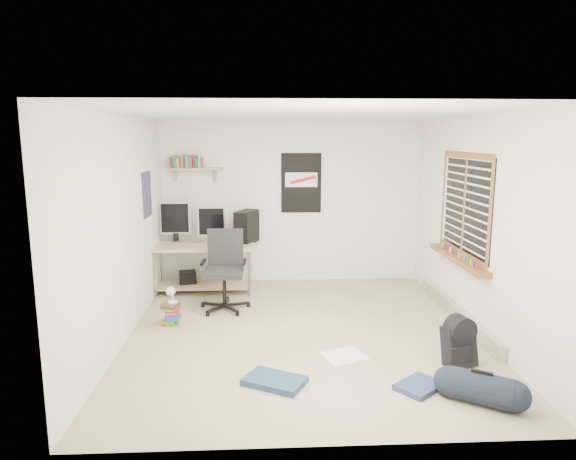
{
  "coord_description": "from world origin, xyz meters",
  "views": [
    {
      "loc": [
        -0.46,
        -5.67,
        2.26
      ],
      "look_at": [
        -0.15,
        0.44,
        1.14
      ],
      "focal_mm": 32.0,
      "sensor_mm": 36.0,
      "label": 1
    }
  ],
  "objects_px": {
    "backpack": "(459,346)",
    "book_stack": "(172,313)",
    "duffel_bag": "(481,388)",
    "desk": "(203,267)",
    "office_chair": "(224,274)"
  },
  "relations": [
    {
      "from": "backpack",
      "to": "duffel_bag",
      "type": "height_order",
      "value": "duffel_bag"
    },
    {
      "from": "desk",
      "to": "backpack",
      "type": "height_order",
      "value": "desk"
    },
    {
      "from": "office_chair",
      "to": "duffel_bag",
      "type": "height_order",
      "value": "office_chair"
    },
    {
      "from": "desk",
      "to": "book_stack",
      "type": "relative_size",
      "value": 3.46
    },
    {
      "from": "book_stack",
      "to": "duffel_bag",
      "type": "bearing_deg",
      "value": -34.32
    },
    {
      "from": "desk",
      "to": "book_stack",
      "type": "xyz_separation_m",
      "value": [
        -0.23,
        -1.36,
        -0.22
      ]
    },
    {
      "from": "duffel_bag",
      "to": "office_chair",
      "type": "bearing_deg",
      "value": 166.3
    },
    {
      "from": "backpack",
      "to": "duffel_bag",
      "type": "distance_m",
      "value": 0.76
    },
    {
      "from": "duffel_bag",
      "to": "book_stack",
      "type": "height_order",
      "value": "duffel_bag"
    },
    {
      "from": "desk",
      "to": "duffel_bag",
      "type": "distance_m",
      "value": 4.35
    },
    {
      "from": "backpack",
      "to": "book_stack",
      "type": "height_order",
      "value": "backpack"
    },
    {
      "from": "office_chair",
      "to": "desk",
      "type": "bearing_deg",
      "value": 116.5
    },
    {
      "from": "office_chair",
      "to": "duffel_bag",
      "type": "xyz_separation_m",
      "value": [
        2.36,
        -2.56,
        -0.35
      ]
    },
    {
      "from": "office_chair",
      "to": "backpack",
      "type": "relative_size",
      "value": 2.63
    },
    {
      "from": "office_chair",
      "to": "book_stack",
      "type": "xyz_separation_m",
      "value": [
        -0.6,
        -0.54,
        -0.34
      ]
    }
  ]
}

